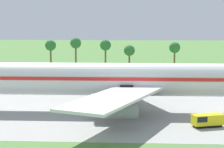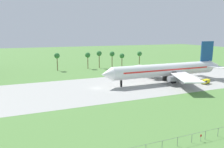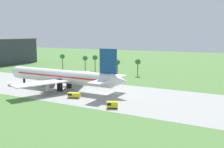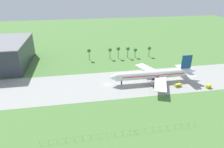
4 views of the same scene
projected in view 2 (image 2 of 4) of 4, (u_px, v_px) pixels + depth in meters
The scene contains 7 objects.
ground_plane at pixel (97, 88), 97.69m from camera, with size 600.00×600.00×0.00m, color #517F3D.
taxiway_strip at pixel (97, 88), 97.69m from camera, with size 320.00×44.00×0.02m.
jet_airliner at pixel (168, 70), 108.90m from camera, with size 69.84×51.89×20.03m.
baggage_tug at pixel (205, 82), 105.69m from camera, with size 5.43×3.38×2.12m.
perimeter_fence at pixel (178, 140), 47.54m from camera, with size 80.10×0.10×2.10m.
no_stopping_sign at pixel (201, 137), 49.74m from camera, with size 0.44×0.08×1.68m.
palm_tree_row at pixel (104, 55), 154.01m from camera, with size 64.90×3.60×12.02m.
Camera 2 is at (-30.14, -90.14, 24.43)m, focal length 35.00 mm.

